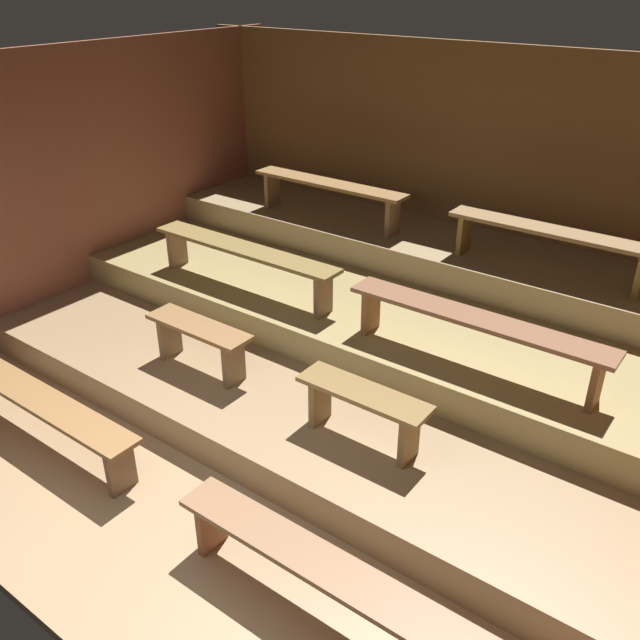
# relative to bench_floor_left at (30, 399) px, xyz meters

# --- Properties ---
(ground) EXTENTS (7.01, 5.76, 0.08)m
(ground) POSITION_rel_bench_floor_left_xyz_m (1.52, 1.88, -0.39)
(ground) COLOR #A2805B
(wall_back) EXTENTS (7.01, 0.06, 2.72)m
(wall_back) POSITION_rel_bench_floor_left_xyz_m (1.52, 4.39, 1.00)
(wall_back) COLOR brown
(wall_back) RESTS_ON ground
(wall_left) EXTENTS (0.06, 5.76, 2.72)m
(wall_left) POSITION_rel_bench_floor_left_xyz_m (-1.62, 1.88, 1.00)
(wall_left) COLOR brown
(wall_left) RESTS_ON ground
(platform_lower) EXTENTS (6.21, 3.82, 0.29)m
(platform_lower) POSITION_rel_bench_floor_left_xyz_m (1.52, 2.44, -0.21)
(platform_lower) COLOR #987B56
(platform_lower) RESTS_ON ground
(platform_middle) EXTENTS (6.21, 2.59, 0.29)m
(platform_middle) POSITION_rel_bench_floor_left_xyz_m (1.52, 3.06, 0.09)
(platform_middle) COLOR #A18D58
(platform_middle) RESTS_ON platform_lower
(platform_upper) EXTENTS (6.21, 1.14, 0.29)m
(platform_upper) POSITION_rel_bench_floor_left_xyz_m (1.52, 3.79, 0.38)
(platform_upper) COLOR tan
(platform_upper) RESTS_ON platform_middle
(bench_floor_left) EXTENTS (2.37, 0.28, 0.43)m
(bench_floor_left) POSITION_rel_bench_floor_left_xyz_m (0.00, 0.00, 0.00)
(bench_floor_left) COLOR olive
(bench_floor_left) RESTS_ON ground
(bench_floor_right) EXTENTS (2.37, 0.28, 0.43)m
(bench_floor_right) POSITION_rel_bench_floor_left_xyz_m (3.04, 0.00, 0.00)
(bench_floor_right) COLOR #8C6343
(bench_floor_right) RESTS_ON ground
(bench_lower_left) EXTENTS (1.00, 0.28, 0.43)m
(bench_lower_left) POSITION_rel_bench_floor_left_xyz_m (0.70, 1.19, 0.25)
(bench_lower_left) COLOR olive
(bench_lower_left) RESTS_ON platform_lower
(bench_lower_right) EXTENTS (1.00, 0.28, 0.43)m
(bench_lower_right) POSITION_rel_bench_floor_left_xyz_m (2.34, 1.19, 0.25)
(bench_lower_right) COLOR olive
(bench_lower_right) RESTS_ON platform_lower
(bench_middle_left) EXTENTS (2.11, 0.28, 0.43)m
(bench_middle_left) POSITION_rel_bench_floor_left_xyz_m (0.33, 2.17, 0.58)
(bench_middle_left) COLOR olive
(bench_middle_left) RESTS_ON platform_middle
(bench_middle_right) EXTENTS (2.11, 0.28, 0.43)m
(bench_middle_right) POSITION_rel_bench_floor_left_xyz_m (2.71, 2.17, 0.58)
(bench_middle_right) COLOR #8E6043
(bench_middle_right) RESTS_ON platform_middle
(bench_upper_left) EXTENTS (1.86, 0.28, 0.43)m
(bench_upper_left) POSITION_rel_bench_floor_left_xyz_m (0.31, 3.58, 0.87)
(bench_upper_left) COLOR olive
(bench_upper_left) RESTS_ON platform_upper
(bench_upper_right) EXTENTS (1.86, 0.28, 0.43)m
(bench_upper_right) POSITION_rel_bench_floor_left_xyz_m (2.73, 3.58, 0.87)
(bench_upper_right) COLOR olive
(bench_upper_right) RESTS_ON platform_upper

